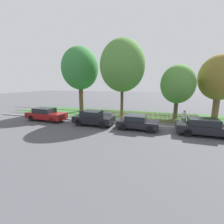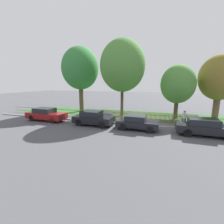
{
  "view_description": "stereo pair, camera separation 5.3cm",
  "coord_description": "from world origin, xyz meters",
  "px_view_note": "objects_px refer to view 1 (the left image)",
  "views": [
    {
      "loc": [
        1.23,
        -14.63,
        4.2
      ],
      "look_at": [
        -3.45,
        0.71,
        1.1
      ],
      "focal_mm": 24.0,
      "sensor_mm": 36.0,
      "label": 1
    },
    {
      "loc": [
        1.28,
        -14.61,
        4.2
      ],
      "look_at": [
        -3.45,
        0.71,
        1.1
      ],
      "focal_mm": 24.0,
      "sensor_mm": 36.0,
      "label": 2
    }
  ],
  "objects_px": {
    "tree_mid_park": "(178,84)",
    "tree_far_left": "(220,78)",
    "parked_car_navy_estate": "(137,122)",
    "covered_motorcycle": "(108,115)",
    "pedestrian_near_fence": "(184,117)",
    "parked_car_silver_hatchback": "(46,114)",
    "parked_car_black_saloon": "(93,118)",
    "tree_nearest_kerb": "(80,69)",
    "tree_behind_motorcycle": "(122,66)",
    "parked_car_red_compact": "(205,127)"
  },
  "relations": [
    {
      "from": "tree_mid_park",
      "to": "tree_far_left",
      "type": "distance_m",
      "value": 4.51
    },
    {
      "from": "parked_car_navy_estate",
      "to": "covered_motorcycle",
      "type": "bearing_deg",
      "value": 148.93
    },
    {
      "from": "pedestrian_near_fence",
      "to": "parked_car_silver_hatchback",
      "type": "bearing_deg",
      "value": -136.54
    },
    {
      "from": "parked_car_silver_hatchback",
      "to": "tree_mid_park",
      "type": "height_order",
      "value": "tree_mid_park"
    },
    {
      "from": "parked_car_black_saloon",
      "to": "tree_far_left",
      "type": "relative_size",
      "value": 0.55
    },
    {
      "from": "tree_nearest_kerb",
      "to": "parked_car_navy_estate",
      "type": "bearing_deg",
      "value": -36.11
    },
    {
      "from": "covered_motorcycle",
      "to": "pedestrian_near_fence",
      "type": "distance_m",
      "value": 7.94
    },
    {
      "from": "covered_motorcycle",
      "to": "tree_behind_motorcycle",
      "type": "xyz_separation_m",
      "value": [
        0.91,
        2.99,
        5.68
      ]
    },
    {
      "from": "parked_car_black_saloon",
      "to": "tree_behind_motorcycle",
      "type": "relative_size",
      "value": 0.42
    },
    {
      "from": "tree_mid_park",
      "to": "tree_far_left",
      "type": "height_order",
      "value": "tree_far_left"
    },
    {
      "from": "parked_car_red_compact",
      "to": "covered_motorcycle",
      "type": "xyz_separation_m",
      "value": [
        -9.09,
        2.38,
        -0.1
      ]
    },
    {
      "from": "covered_motorcycle",
      "to": "parked_car_navy_estate",
      "type": "bearing_deg",
      "value": -27.81
    },
    {
      "from": "parked_car_black_saloon",
      "to": "tree_nearest_kerb",
      "type": "bearing_deg",
      "value": 127.18
    },
    {
      "from": "parked_car_silver_hatchback",
      "to": "covered_motorcycle",
      "type": "relative_size",
      "value": 2.45
    },
    {
      "from": "parked_car_red_compact",
      "to": "tree_behind_motorcycle",
      "type": "bearing_deg",
      "value": 148.19
    },
    {
      "from": "parked_car_black_saloon",
      "to": "pedestrian_near_fence",
      "type": "height_order",
      "value": "pedestrian_near_fence"
    },
    {
      "from": "parked_car_red_compact",
      "to": "parked_car_navy_estate",
      "type": "bearing_deg",
      "value": -178.87
    },
    {
      "from": "parked_car_red_compact",
      "to": "tree_behind_motorcycle",
      "type": "distance_m",
      "value": 11.27
    },
    {
      "from": "parked_car_black_saloon",
      "to": "tree_far_left",
      "type": "bearing_deg",
      "value": 27.72
    },
    {
      "from": "tree_nearest_kerb",
      "to": "tree_mid_park",
      "type": "relative_size",
      "value": 1.49
    },
    {
      "from": "tree_nearest_kerb",
      "to": "tree_behind_motorcycle",
      "type": "distance_m",
      "value": 6.83
    },
    {
      "from": "parked_car_navy_estate",
      "to": "tree_behind_motorcycle",
      "type": "height_order",
      "value": "tree_behind_motorcycle"
    },
    {
      "from": "parked_car_navy_estate",
      "to": "tree_mid_park",
      "type": "height_order",
      "value": "tree_mid_park"
    },
    {
      "from": "tree_nearest_kerb",
      "to": "tree_behind_motorcycle",
      "type": "bearing_deg",
      "value": -12.61
    },
    {
      "from": "parked_car_red_compact",
      "to": "tree_nearest_kerb",
      "type": "height_order",
      "value": "tree_nearest_kerb"
    },
    {
      "from": "tree_mid_park",
      "to": "parked_car_silver_hatchback",
      "type": "bearing_deg",
      "value": -158.92
    },
    {
      "from": "tree_behind_motorcycle",
      "to": "pedestrian_near_fence",
      "type": "relative_size",
      "value": 6.15
    },
    {
      "from": "parked_car_red_compact",
      "to": "pedestrian_near_fence",
      "type": "xyz_separation_m",
      "value": [
        -1.16,
        2.66,
        0.15
      ]
    },
    {
      "from": "parked_car_black_saloon",
      "to": "parked_car_red_compact",
      "type": "xyz_separation_m",
      "value": [
        9.92,
        -0.17,
        -0.03
      ]
    },
    {
      "from": "parked_car_red_compact",
      "to": "tree_mid_park",
      "type": "distance_m",
      "value": 6.84
    },
    {
      "from": "tree_nearest_kerb",
      "to": "tree_behind_motorcycle",
      "type": "relative_size",
      "value": 0.99
    },
    {
      "from": "tree_nearest_kerb",
      "to": "pedestrian_near_fence",
      "type": "bearing_deg",
      "value": -17.09
    },
    {
      "from": "tree_nearest_kerb",
      "to": "tree_far_left",
      "type": "bearing_deg",
      "value": -0.98
    },
    {
      "from": "parked_car_black_saloon",
      "to": "parked_car_red_compact",
      "type": "bearing_deg",
      "value": -0.1
    },
    {
      "from": "parked_car_silver_hatchback",
      "to": "tree_mid_park",
      "type": "distance_m",
      "value": 15.49
    },
    {
      "from": "parked_car_silver_hatchback",
      "to": "parked_car_black_saloon",
      "type": "relative_size",
      "value": 1.14
    },
    {
      "from": "parked_car_black_saloon",
      "to": "tree_behind_motorcycle",
      "type": "xyz_separation_m",
      "value": [
        1.74,
        5.2,
        5.54
      ]
    },
    {
      "from": "tree_far_left",
      "to": "pedestrian_near_fence",
      "type": "distance_m",
      "value": 6.75
    },
    {
      "from": "parked_car_navy_estate",
      "to": "pedestrian_near_fence",
      "type": "height_order",
      "value": "pedestrian_near_fence"
    },
    {
      "from": "parked_car_navy_estate",
      "to": "parked_car_red_compact",
      "type": "height_order",
      "value": "parked_car_red_compact"
    },
    {
      "from": "pedestrian_near_fence",
      "to": "tree_nearest_kerb",
      "type": "bearing_deg",
      "value": -162.85
    },
    {
      "from": "parked_car_navy_estate",
      "to": "tree_far_left",
      "type": "relative_size",
      "value": 0.51
    },
    {
      "from": "tree_far_left",
      "to": "parked_car_silver_hatchback",
      "type": "bearing_deg",
      "value": -161.25
    },
    {
      "from": "parked_car_black_saloon",
      "to": "tree_mid_park",
      "type": "height_order",
      "value": "tree_mid_park"
    },
    {
      "from": "covered_motorcycle",
      "to": "parked_car_black_saloon",
      "type": "bearing_deg",
      "value": -105.48
    },
    {
      "from": "parked_car_silver_hatchback",
      "to": "tree_far_left",
      "type": "height_order",
      "value": "tree_far_left"
    },
    {
      "from": "covered_motorcycle",
      "to": "tree_far_left",
      "type": "relative_size",
      "value": 0.26
    },
    {
      "from": "parked_car_black_saloon",
      "to": "parked_car_navy_estate",
      "type": "distance_m",
      "value": 4.45
    },
    {
      "from": "parked_car_red_compact",
      "to": "tree_mid_park",
      "type": "bearing_deg",
      "value": 107.66
    },
    {
      "from": "parked_car_black_saloon",
      "to": "tree_nearest_kerb",
      "type": "distance_m",
      "value": 9.98
    }
  ]
}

